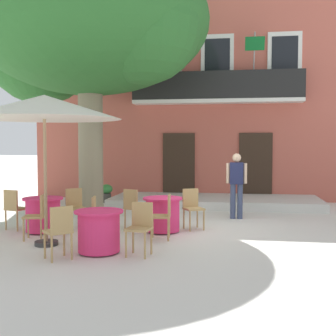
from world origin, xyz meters
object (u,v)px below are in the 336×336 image
(cafe_chair_near_tree_2, at_px, (38,214))
(cafe_chair_near_tree_1, at_px, (14,207))
(cafe_chair_middle_1, at_px, (192,206))
(cafe_chair_front_0, at_px, (60,229))
(cafe_chair_near_tree_0, at_px, (75,205))
(cafe_chair_front_1, at_px, (140,225))
(cafe_umbrella, at_px, (44,108))
(cafe_chair_middle_2, at_px, (133,206))
(cafe_table_near_tree, at_px, (43,214))
(ground_planter_left, at_px, (106,192))
(plane_tree, at_px, (87,29))
(pedestrian_near_entrance, at_px, (237,182))
(cafe_table_front, at_px, (99,231))
(cafe_table_middle, at_px, (163,214))
(cafe_chair_front_2, at_px, (99,216))
(cafe_chair_middle_0, at_px, (164,213))

(cafe_chair_near_tree_2, bearing_deg, cafe_chair_near_tree_1, 138.52)
(cafe_chair_middle_1, distance_m, cafe_chair_front_0, 3.57)
(cafe_chair_front_0, bearing_deg, cafe_chair_near_tree_0, 105.39)
(cafe_chair_front_1, height_order, cafe_umbrella, cafe_umbrella)
(cafe_chair_middle_2, distance_m, cafe_chair_front_0, 2.87)
(cafe_chair_near_tree_1, distance_m, cafe_chair_front_0, 3.04)
(cafe_table_near_tree, height_order, cafe_chair_near_tree_2, cafe_chair_near_tree_2)
(cafe_chair_near_tree_0, distance_m, cafe_chair_middle_2, 1.33)
(cafe_table_near_tree, bearing_deg, cafe_umbrella, -62.80)
(cafe_chair_near_tree_1, relative_size, cafe_chair_front_1, 1.00)
(cafe_chair_near_tree_0, relative_size, ground_planter_left, 1.53)
(cafe_table_near_tree, height_order, cafe_chair_near_tree_1, cafe_chair_near_tree_1)
(ground_planter_left, bearing_deg, plane_tree, -84.69)
(ground_planter_left, bearing_deg, cafe_chair_front_1, -68.46)
(cafe_chair_near_tree_0, height_order, cafe_umbrella, cafe_umbrella)
(cafe_chair_near_tree_0, height_order, cafe_chair_middle_1, same)
(ground_planter_left, height_order, pedestrian_near_entrance, pedestrian_near_entrance)
(cafe_chair_middle_1, bearing_deg, cafe_chair_front_1, -105.12)
(cafe_chair_front_0, height_order, cafe_chair_front_1, same)
(cafe_table_front, bearing_deg, cafe_chair_middle_1, 59.83)
(ground_planter_left, bearing_deg, cafe_table_middle, -59.79)
(cafe_chair_front_1, bearing_deg, ground_planter_left, 111.54)
(cafe_chair_near_tree_2, bearing_deg, cafe_table_middle, 26.09)
(pedestrian_near_entrance, bearing_deg, cafe_chair_near_tree_2, -141.56)
(cafe_chair_middle_1, relative_size, cafe_table_front, 1.05)
(cafe_chair_front_1, bearing_deg, cafe_chair_near_tree_2, 159.25)
(cafe_table_near_tree, bearing_deg, cafe_chair_middle_2, 19.86)
(cafe_chair_near_tree_1, height_order, cafe_chair_near_tree_2, same)
(pedestrian_near_entrance, bearing_deg, ground_planter_left, 148.82)
(cafe_chair_middle_2, relative_size, ground_planter_left, 1.53)
(cafe_table_near_tree, height_order, cafe_chair_front_2, cafe_chair_front_2)
(cafe_table_near_tree, bearing_deg, cafe_chair_front_1, -32.20)
(cafe_chair_near_tree_2, relative_size, cafe_chair_front_2, 1.00)
(cafe_chair_front_0, relative_size, cafe_chair_front_1, 1.00)
(cafe_chair_near_tree_0, xyz_separation_m, cafe_chair_middle_0, (2.19, -0.83, 0.00))
(cafe_chair_middle_1, distance_m, cafe_umbrella, 3.90)
(plane_tree, bearing_deg, cafe_umbrella, -83.22)
(cafe_chair_front_2, bearing_deg, cafe_chair_front_1, -37.30)
(cafe_chair_middle_2, height_order, cafe_chair_front_1, same)
(pedestrian_near_entrance, bearing_deg, cafe_umbrella, -135.14)
(cafe_table_near_tree, xyz_separation_m, cafe_chair_front_0, (1.27, -2.13, 0.14))
(cafe_chair_middle_1, height_order, cafe_chair_middle_2, same)
(cafe_table_front, xyz_separation_m, cafe_chair_front_1, (0.75, -0.02, 0.14))
(pedestrian_near_entrance, bearing_deg, cafe_chair_front_0, -122.54)
(cafe_table_middle, xyz_separation_m, cafe_chair_middle_0, (0.15, -0.74, 0.14))
(cafe_chair_middle_2, height_order, cafe_table_front, cafe_chair_middle_2)
(plane_tree, relative_size, cafe_chair_near_tree_2, 7.82)
(plane_tree, height_order, cafe_chair_near_tree_0, plane_tree)
(cafe_chair_front_0, xyz_separation_m, cafe_umbrella, (-0.68, 0.98, 2.08))
(cafe_chair_middle_1, height_order, pedestrian_near_entrance, pedestrian_near_entrance)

